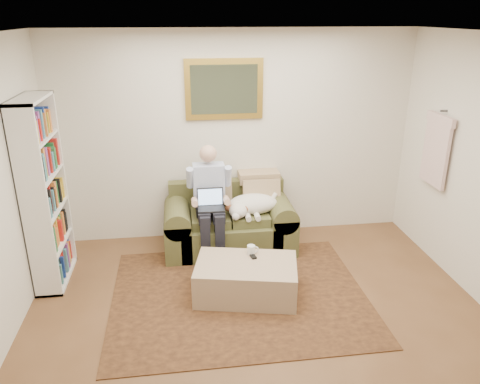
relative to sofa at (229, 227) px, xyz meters
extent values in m
cube|color=brown|center=(0.12, -2.07, -0.27)|extent=(4.50, 5.00, 0.01)
cube|color=white|center=(0.12, -2.07, 2.33)|extent=(4.50, 5.00, 0.01)
cube|color=silver|center=(0.12, 0.43, 1.03)|extent=(4.50, 0.01, 2.60)
cube|color=black|center=(-0.02, -1.09, -0.27)|extent=(2.61, 2.09, 0.01)
cube|color=brown|center=(0.00, -0.03, -0.08)|extent=(1.20, 0.77, 0.39)
cube|color=brown|center=(0.00, 0.30, 0.32)|extent=(1.45, 0.17, 0.40)
cube|color=brown|center=(-0.63, -0.03, -0.03)|extent=(0.31, 0.77, 0.80)
cube|color=brown|center=(0.63, -0.03, -0.03)|extent=(0.31, 0.77, 0.80)
cube|color=brown|center=(-0.24, -0.08, 0.17)|extent=(0.45, 0.52, 0.11)
cube|color=brown|center=(0.24, -0.08, 0.17)|extent=(0.45, 0.52, 0.11)
cube|color=black|center=(-0.24, -0.26, 0.37)|extent=(0.31, 0.21, 0.02)
cube|color=black|center=(-0.24, -0.15, 0.48)|extent=(0.31, 0.06, 0.21)
cube|color=#99BFF2|center=(-0.24, -0.16, 0.48)|extent=(0.28, 0.04, 0.18)
cube|color=tan|center=(0.05, -1.09, -0.09)|extent=(1.14, 0.85, 0.37)
cylinder|color=white|center=(0.13, -0.90, 0.15)|extent=(0.08, 0.08, 0.10)
cube|color=black|center=(0.14, -0.94, 0.11)|extent=(0.08, 0.16, 0.02)
cube|color=gold|center=(0.00, 0.41, 1.63)|extent=(0.94, 0.04, 0.72)
cube|color=gray|center=(0.00, 0.39, 1.63)|extent=(0.80, 0.01, 0.58)
camera|label=1|loc=(-0.57, -5.22, 2.49)|focal=35.00mm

